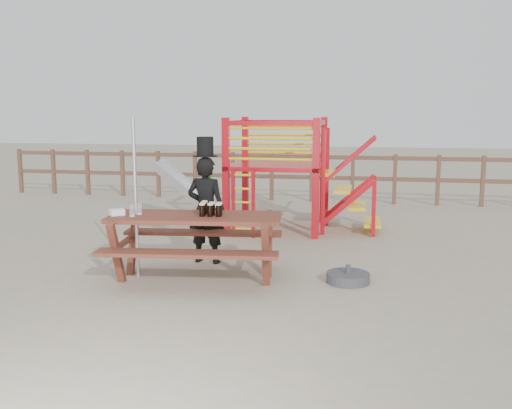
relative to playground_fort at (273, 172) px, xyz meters
name	(u,v)px	position (x,y,z in m)	size (l,w,h in m)	color
ground	(218,281)	(-0.12, -3.58, -1.07)	(60.00, 60.00, 0.00)	tan
back_fence	(292,172)	(-0.12, 3.42, -0.34)	(15.09, 0.09, 1.20)	brown
playground_fort	(273,172)	(0.00, 0.00, 0.00)	(4.71, 1.84, 2.10)	red
picnic_table	(195,239)	(-0.43, -3.55, -0.53)	(2.40, 1.80, 0.86)	brown
man_with_hat	(206,207)	(-0.54, -2.69, -0.24)	(0.60, 0.43, 1.85)	black
metal_pole	(136,199)	(-1.21, -3.64, 0.00)	(0.05, 0.05, 2.14)	#B2B2B7
parasol_base	(348,278)	(1.55, -3.31, -1.01)	(0.56, 0.56, 0.24)	#3D3D42
paper_bag	(117,212)	(-1.43, -3.75, -0.17)	(0.18, 0.14, 0.08)	white
stout_pints	(210,209)	(-0.23, -3.53, -0.12)	(0.32, 0.29, 0.17)	black
empty_glasses	(136,210)	(-1.18, -3.72, -0.14)	(0.10, 0.24, 0.15)	silver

